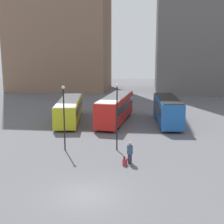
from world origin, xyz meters
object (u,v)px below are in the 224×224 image
at_px(bus_0, 69,109).
at_px(bus_1, 116,108).
at_px(bus_2, 167,110).
at_px(suitcase, 125,162).
at_px(lamp_post_1, 64,113).
at_px(traveler, 130,151).
at_px(lamp_post_0, 117,112).

distance_m(bus_0, bus_1, 5.81).
bearing_deg(bus_2, bus_1, 80.57).
relative_size(bus_2, suitcase, 12.51).
bearing_deg(bus_0, lamp_post_1, -176.27).
bearing_deg(traveler, lamp_post_0, 38.01).
xyz_separation_m(bus_1, lamp_post_0, (1.28, -11.24, 1.72)).
bearing_deg(traveler, bus_2, 0.91).
bearing_deg(lamp_post_0, lamp_post_1, -173.26).
distance_m(bus_1, traveler, 14.79).
bearing_deg(bus_1, bus_0, 100.20).
relative_size(traveler, lamp_post_1, 0.31).
bearing_deg(lamp_post_0, bus_1, 96.50).
height_order(traveler, lamp_post_1, lamp_post_1).
height_order(lamp_post_0, lamp_post_1, lamp_post_0).
distance_m(bus_0, lamp_post_1, 11.80).
xyz_separation_m(bus_2, traveler, (-3.69, -14.01, -0.68)).
bearing_deg(bus_1, lamp_post_0, -167.22).
height_order(bus_2, suitcase, bus_2).
bearing_deg(traveler, bus_1, 25.95).
height_order(traveler, lamp_post_0, lamp_post_0).
relative_size(bus_0, suitcase, 15.11).
bearing_deg(lamp_post_0, bus_2, 64.79).
xyz_separation_m(bus_1, bus_2, (6.33, -0.53, -0.02)).
xyz_separation_m(suitcase, lamp_post_1, (-5.60, 3.11, 3.13)).
distance_m(lamp_post_0, lamp_post_1, 4.65).
bearing_deg(bus_1, lamp_post_1, 170.49).
bearing_deg(bus_0, lamp_post_0, -155.33).
distance_m(bus_2, lamp_post_0, 11.97).
height_order(traveler, suitcase, traveler).
xyz_separation_m(traveler, lamp_post_1, (-5.97, 2.75, 2.34)).
bearing_deg(lamp_post_1, lamp_post_0, 6.74).
bearing_deg(bus_1, bus_2, -88.48).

